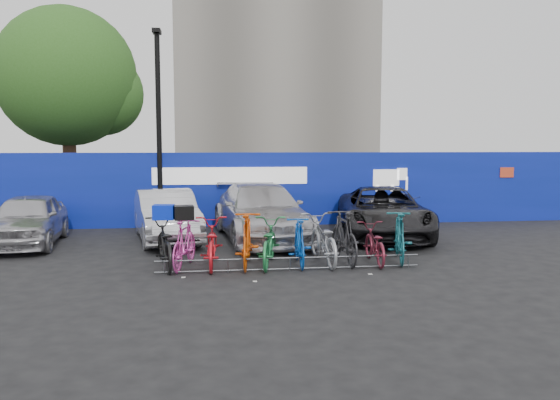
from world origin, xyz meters
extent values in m
plane|color=black|center=(0.00, 0.00, 0.00)|extent=(100.00, 100.00, 0.00)
cube|color=navy|center=(0.00, 6.00, 1.20)|extent=(22.00, 0.15, 2.40)
cube|color=white|center=(-1.00, 5.90, 1.65)|extent=(5.00, 0.02, 0.55)
cube|color=white|center=(4.20, 5.90, 1.55)|extent=(1.20, 0.02, 0.90)
cube|color=#CB4023|center=(8.50, 5.90, 1.70)|extent=(0.50, 0.02, 0.35)
cylinder|color=#382314|center=(-7.00, 10.00, 2.00)|extent=(0.50, 0.50, 4.00)
sphere|color=#2B581B|center=(-7.00, 10.00, 5.20)|extent=(5.20, 5.20, 5.20)
sphere|color=#2B581B|center=(-5.80, 10.30, 4.60)|extent=(3.20, 3.20, 3.20)
cylinder|color=black|center=(-3.20, 5.40, 3.00)|extent=(0.16, 0.16, 6.00)
cube|color=black|center=(-3.20, 5.40, 6.05)|extent=(0.25, 0.50, 0.12)
cylinder|color=#595B60|center=(0.00, -0.60, 0.28)|extent=(5.60, 0.03, 0.03)
cylinder|color=#595B60|center=(0.00, -0.60, 0.05)|extent=(5.60, 0.03, 0.03)
cylinder|color=#595B60|center=(-2.60, -0.60, 0.14)|extent=(0.03, 0.03, 0.28)
cylinder|color=#595B60|center=(-1.30, -0.60, 0.14)|extent=(0.03, 0.03, 0.28)
cylinder|color=#595B60|center=(0.00, -0.60, 0.14)|extent=(0.03, 0.03, 0.28)
cylinder|color=#595B60|center=(1.30, -0.60, 0.14)|extent=(0.03, 0.03, 0.28)
cylinder|color=#595B60|center=(2.60, -0.60, 0.14)|extent=(0.03, 0.03, 0.28)
imported|color=#B0AFB4|center=(-6.45, 3.21, 0.68)|extent=(1.97, 4.15, 1.37)
imported|color=silver|center=(-2.88, 3.48, 0.70)|extent=(2.30, 4.45, 1.40)
imported|color=silver|center=(-0.25, 3.42, 0.77)|extent=(2.79, 5.55, 1.55)
imported|color=black|center=(3.28, 3.33, 0.72)|extent=(3.27, 5.49, 1.43)
imported|color=black|center=(-2.64, 0.06, 0.53)|extent=(1.07, 2.10, 1.05)
imported|color=#DE43AE|center=(-2.21, -0.02, 0.53)|extent=(0.87, 1.82, 1.06)
imported|color=red|center=(-1.64, -0.01, 0.52)|extent=(0.73, 1.99, 1.04)
imported|color=#D5490A|center=(-0.87, -0.09, 0.59)|extent=(0.79, 2.03, 1.19)
imported|color=#21793D|center=(-0.40, -0.04, 0.51)|extent=(1.06, 2.05, 1.03)
imported|color=#0B4BB9|center=(0.28, -0.10, 0.53)|extent=(0.59, 1.78, 1.05)
imported|color=#94979C|center=(0.83, 0.04, 0.54)|extent=(0.85, 2.10, 1.08)
imported|color=#2A292C|center=(1.33, 0.07, 0.59)|extent=(0.64, 2.00, 1.19)
imported|color=maroon|center=(1.98, -0.09, 0.45)|extent=(0.69, 1.73, 0.89)
imported|color=#165E68|center=(2.61, 0.01, 0.57)|extent=(0.99, 1.98, 1.14)
cube|color=#0620C7|center=(-2.64, 0.06, 1.21)|extent=(0.46, 0.37, 0.32)
cube|color=black|center=(-2.21, -0.02, 1.21)|extent=(0.45, 0.42, 0.30)
camera|label=1|loc=(-1.61, -11.77, 2.66)|focal=35.00mm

